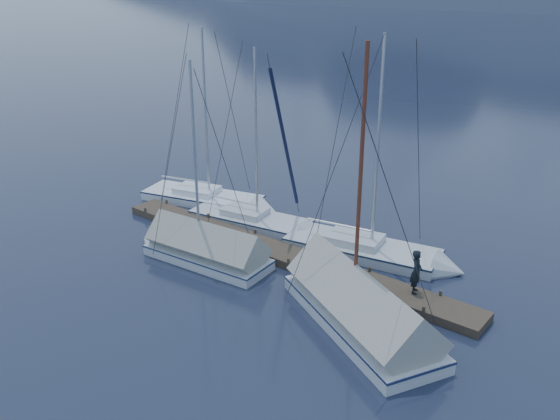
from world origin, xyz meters
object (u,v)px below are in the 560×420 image
object	(u,v)px
sailboat_open_right	(383,255)
sailboat_covered_near	(351,304)
sailboat_open_left	(218,201)
person	(416,272)
sailboat_covered_far	(198,249)
sailboat_open_mid	(266,224)

from	to	relation	value
sailboat_open_right	sailboat_covered_near	xyz separation A→B (m)	(1.38, -4.82, 0.35)
sailboat_open_left	person	xyz separation A→B (m)	(12.57, -2.55, 1.02)
sailboat_covered_far	sailboat_open_mid	bearing A→B (deg)	88.33
sailboat_open_right	sailboat_covered_far	distance (m)	7.92
sailboat_open_mid	person	distance (m)	8.91
sailboat_open_left	sailboat_covered_far	world-z (taller)	sailboat_open_left
sailboat_open_left	sailboat_covered_near	distance (m)	12.42
sailboat_open_left	person	bearing A→B (deg)	-11.48
sailboat_covered_near	person	size ratio (longest dim) A/B	6.21
sailboat_open_left	sailboat_open_mid	world-z (taller)	sailboat_open_left
sailboat_open_right	person	size ratio (longest dim) A/B	6.00
sailboat_covered_far	person	size ratio (longest dim) A/B	5.39
sailboat_open_left	person	size ratio (longest dim) A/B	5.77
sailboat_open_mid	sailboat_covered_far	size ratio (longest dim) A/B	1.00
sailboat_open_mid	sailboat_open_right	world-z (taller)	sailboat_open_right
sailboat_covered_near	sailboat_covered_far	xyz separation A→B (m)	(-7.57, -0.10, -0.08)
sailboat_covered_near	person	xyz separation A→B (m)	(1.22, 2.50, 0.67)
sailboat_covered_far	sailboat_open_left	bearing A→B (deg)	126.16
sailboat_covered_near	sailboat_covered_far	world-z (taller)	sailboat_covered_near
sailboat_covered_near	person	bearing A→B (deg)	63.98
sailboat_open_mid	sailboat_covered_far	world-z (taller)	sailboat_open_mid
person	sailboat_covered_far	bearing A→B (deg)	82.42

